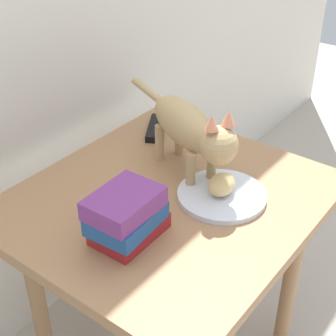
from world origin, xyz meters
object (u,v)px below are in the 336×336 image
object	(u,v)px
tv_remote	(156,128)
cat	(190,129)
plate	(222,195)
bread_roll	(222,184)
side_table	(168,223)
book_stack	(127,216)

from	to	relation	value
tv_remote	cat	bearing A→B (deg)	-152.81
plate	cat	size ratio (longest dim) A/B	0.48
tv_remote	bread_roll	bearing A→B (deg)	-148.16
side_table	cat	xyz separation A→B (m)	(0.11, 0.01, 0.22)
plate	book_stack	bearing A→B (deg)	161.91
book_stack	bread_roll	bearing A→B (deg)	-17.83
side_table	bread_roll	distance (m)	0.18
plate	book_stack	xyz separation A→B (m)	(-0.25, 0.08, 0.05)
plate	book_stack	world-z (taller)	book_stack
plate	bread_roll	xyz separation A→B (m)	(-0.00, 0.00, 0.03)
cat	bread_roll	bearing A→B (deg)	-107.64
bread_roll	cat	distance (m)	0.16
bread_roll	cat	bearing A→B (deg)	72.36
plate	bread_roll	size ratio (longest dim) A/B	2.67
plate	tv_remote	xyz separation A→B (m)	(0.17, 0.33, 0.00)
side_table	plate	xyz separation A→B (m)	(0.07, -0.11, 0.09)
side_table	tv_remote	size ratio (longest dim) A/B	4.88
side_table	book_stack	distance (m)	0.23
side_table	plate	world-z (taller)	plate
side_table	tv_remote	world-z (taller)	tv_remote
plate	tv_remote	world-z (taller)	tv_remote
plate	cat	world-z (taller)	cat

